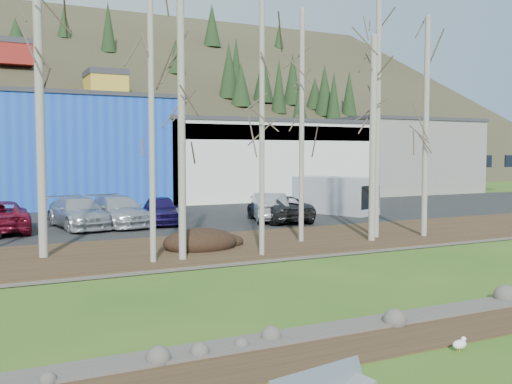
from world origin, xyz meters
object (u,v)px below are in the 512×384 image
van_white (338,195)px  car_2 (1,217)px  car_3 (118,211)px  car_4 (161,210)px  car_5 (269,207)px  car_6 (279,208)px  car_8 (79,213)px  seagull (460,344)px  car_7 (279,208)px

van_white → car_2: bearing=159.1°
car_3 → van_white: bearing=-8.1°
car_2 → car_4: bearing=179.3°
car_2 → car_5: size_ratio=1.14×
car_2 → car_6: 14.45m
car_3 → car_4: (2.24, -0.27, -0.03)m
car_6 → car_4: bearing=-9.8°
van_white → car_8: bearing=159.1°
car_3 → van_white: (13.99, 0.04, 0.37)m
seagull → car_6: car_6 is taller
car_2 → car_8: car_8 is taller
car_8 → van_white: 16.02m
car_2 → car_4: 7.96m
seagull → car_4: car_4 is taller
car_4 → car_8: car_8 is taller
seagull → van_white: van_white is taller
car_6 → car_7: (0.49, 0.89, -0.09)m
car_7 → car_4: bearing=172.0°
car_8 → seagull: bearing=-87.6°
car_2 → car_7: 14.85m
car_7 → car_3: bearing=172.1°
van_white → car_3: bearing=159.1°
car_2 → car_6: car_2 is taller
car_5 → car_8: bearing=12.3°
car_5 → seagull: bearing=93.9°
seagull → car_8: bearing=89.1°
car_3 → car_4: 2.26m
car_2 → car_8: (3.68, 0.02, 0.02)m
car_4 → car_6: bearing=-3.8°
seagull → car_8: car_8 is taller
car_4 → car_8: size_ratio=0.82×
car_6 → car_8: (-10.63, 2.01, 0.06)m
car_5 → car_7: bearing=-134.3°
car_5 → car_8: car_5 is taller
car_3 → van_white: van_white is taller
car_6 → car_7: car_6 is taller
car_3 → car_5: 8.36m
car_2 → car_7: (14.80, -1.09, -0.13)m
seagull → car_5: (6.14, 20.41, 0.78)m
seagull → car_8: size_ratio=0.07×
car_8 → van_white: size_ratio=0.95×
car_6 → van_white: bearing=-153.7°
car_3 → car_5: size_ratio=1.12×
car_7 → car_2: bearing=174.9°
car_3 → car_5: bearing=-18.7°
car_4 → car_6: 6.59m
car_8 → van_white: van_white is taller
van_white → car_7: bearing=172.2°
car_5 → car_7: car_5 is taller
car_2 → car_3: (5.71, 0.02, 0.02)m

